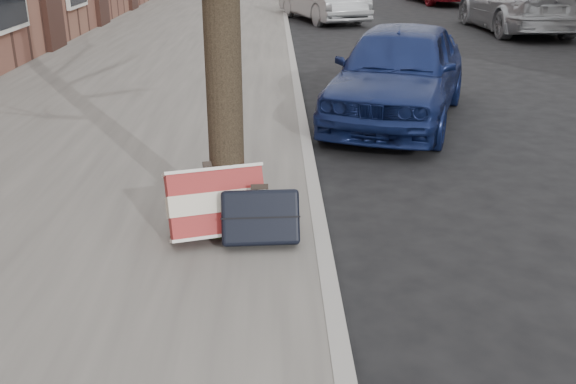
{
  "coord_description": "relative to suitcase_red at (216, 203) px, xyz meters",
  "views": [
    {
      "loc": [
        -1.61,
        -3.71,
        2.28
      ],
      "look_at": [
        -1.51,
        0.8,
        0.48
      ],
      "focal_mm": 40.0,
      "sensor_mm": 36.0,
      "label": 1
    }
  ],
  "objects": [
    {
      "name": "car_near_front",
      "position": [
        2.09,
        3.87,
        0.24
      ],
      "size": [
        2.68,
        4.04,
        1.28
      ],
      "primitive_type": "imported",
      "rotation": [
        0.0,
        0.0,
        -0.34
      ],
      "color": "#121E4F",
      "rests_on": "ground"
    },
    {
      "name": "suitcase_red",
      "position": [
        0.0,
        0.0,
        0.0
      ],
      "size": [
        0.81,
        0.58,
        0.56
      ],
      "primitive_type": "cube",
      "rotation": [
        -0.42,
        0.0,
        0.28
      ],
      "color": "maroon",
      "rests_on": "near_sidewalk"
    },
    {
      "name": "dirt_patch",
      "position": [
        0.06,
        0.4,
        -0.27
      ],
      "size": [
        0.85,
        0.85,
        0.02
      ],
      "primitive_type": "cube",
      "color": "black",
      "rests_on": "near_sidewalk"
    },
    {
      "name": "car_far_front",
      "position": [
        6.72,
        12.43,
        0.29
      ],
      "size": [
        1.99,
        4.78,
        1.38
      ],
      "primitive_type": "imported",
      "rotation": [
        0.0,
        0.0,
        3.15
      ],
      "color": "#94969B",
      "rests_on": "ground"
    },
    {
      "name": "suitcase_navy",
      "position": [
        0.34,
        -0.14,
        -0.05
      ],
      "size": [
        0.59,
        0.37,
        0.45
      ],
      "primitive_type": "cube",
      "rotation": [
        -0.42,
        0.0,
        0.05
      ],
      "color": "black",
      "rests_on": "near_sidewalk"
    },
    {
      "name": "near_sidewalk",
      "position": [
        -1.64,
        14.2,
        -0.34
      ],
      "size": [
        5.0,
        70.0,
        0.12
      ],
      "primitive_type": "cube",
      "color": "slate",
      "rests_on": "ground"
    },
    {
      "name": "ground",
      "position": [
        2.06,
        -0.8,
        -0.4
      ],
      "size": [
        120.0,
        120.0,
        0.0
      ],
      "primitive_type": "plane",
      "color": "black",
      "rests_on": "ground"
    }
  ]
}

